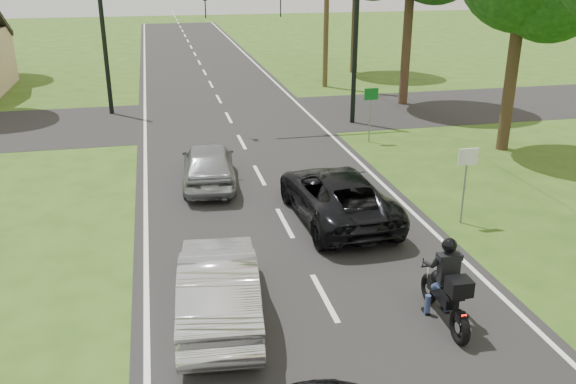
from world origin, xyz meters
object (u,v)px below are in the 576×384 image
object	(u,v)px
motorcycle_rider	(447,291)
silver_suv	(209,164)
sign_white	(467,168)
sign_green	(371,102)
traffic_signal	(313,27)
dark_suv	(337,195)
silver_sedan	(219,286)

from	to	relation	value
motorcycle_rider	silver_suv	world-z (taller)	motorcycle_rider
silver_suv	sign_white	world-z (taller)	sign_white
sign_white	sign_green	size ratio (longest dim) A/B	1.00
motorcycle_rider	traffic_signal	bearing A→B (deg)	87.30
traffic_signal	dark_suv	bearing A→B (deg)	-100.66
sign_white	sign_green	world-z (taller)	same
silver_sedan	silver_suv	bearing A→B (deg)	-88.72
motorcycle_rider	silver_sedan	xyz separation A→B (m)	(-4.31, 1.16, -0.00)
silver_suv	sign_white	size ratio (longest dim) A/B	1.90
silver_suv	sign_green	world-z (taller)	sign_green
sign_white	sign_green	distance (m)	8.00
silver_suv	traffic_signal	size ratio (longest dim) A/B	0.63
dark_suv	sign_white	size ratio (longest dim) A/B	2.34
motorcycle_rider	traffic_signal	xyz separation A→B (m)	(1.28, 15.42, 3.42)
silver_sedan	sign_green	distance (m)	13.36
sign_white	motorcycle_rider	bearing A→B (deg)	-121.01
sign_green	traffic_signal	bearing A→B (deg)	117.38
sign_white	dark_suv	bearing A→B (deg)	162.54
motorcycle_rider	silver_suv	size ratio (longest dim) A/B	0.53
dark_suv	sign_green	world-z (taller)	sign_green
motorcycle_rider	sign_white	xyz separation A→B (m)	(2.65, 4.40, 0.88)
dark_suv	silver_sedan	distance (m)	5.65
silver_sedan	traffic_signal	bearing A→B (deg)	-106.06
silver_sedan	sign_white	bearing A→B (deg)	-149.63
traffic_signal	sign_white	distance (m)	11.39
sign_white	silver_sedan	bearing A→B (deg)	-154.98
silver_sedan	traffic_signal	xyz separation A→B (m)	(5.59, 14.26, 3.42)
traffic_signal	sign_white	xyz separation A→B (m)	(1.36, -11.02, -2.54)
silver_suv	dark_suv	bearing A→B (deg)	136.72
sign_green	dark_suv	bearing A→B (deg)	-116.26
silver_suv	traffic_signal	world-z (taller)	traffic_signal
silver_suv	motorcycle_rider	bearing A→B (deg)	117.49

